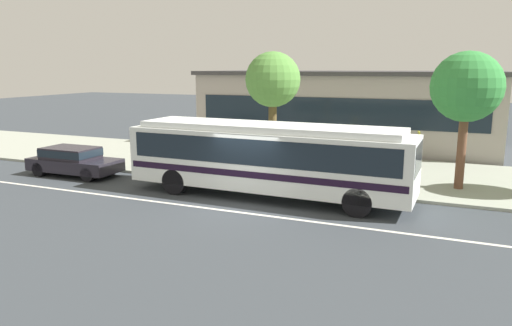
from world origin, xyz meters
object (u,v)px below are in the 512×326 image
object	(u,v)px
bus_stop_sign	(418,155)
pedestrian_walking_along_curb	(241,155)
transit_bus	(268,155)
pedestrian_standing_by_tree	(253,151)
sedan_behind_bus	(73,160)
street_tree_mid_block	(467,88)
pedestrian_waiting_near_sign	(297,153)
street_tree_near_stop	(273,81)

from	to	relation	value
bus_stop_sign	pedestrian_walking_along_curb	bearing A→B (deg)	177.31
transit_bus	pedestrian_standing_by_tree	size ratio (longest dim) A/B	6.30
pedestrian_walking_along_curb	pedestrian_standing_by_tree	world-z (taller)	pedestrian_standing_by_tree
sedan_behind_bus	street_tree_mid_block	world-z (taller)	street_tree_mid_block
bus_stop_sign	street_tree_mid_block	xyz separation A→B (m)	(1.49, 1.79, 2.40)
pedestrian_waiting_near_sign	bus_stop_sign	world-z (taller)	bus_stop_sign
sedan_behind_bus	pedestrian_walking_along_curb	world-z (taller)	pedestrian_walking_along_curb
sedan_behind_bus	pedestrian_walking_along_curb	xyz separation A→B (m)	(7.33, 2.32, 0.37)
pedestrian_walking_along_curb	street_tree_mid_block	xyz separation A→B (m)	(8.87, 1.44, 2.99)
street_tree_mid_block	sedan_behind_bus	bearing A→B (deg)	-166.93
transit_bus	bus_stop_sign	bearing A→B (deg)	20.87
sedan_behind_bus	street_tree_near_stop	distance (m)	9.83
pedestrian_waiting_near_sign	street_tree_near_stop	xyz separation A→B (m)	(-1.65, 1.19, 3.12)
transit_bus	street_tree_mid_block	bearing A→B (deg)	29.44
pedestrian_waiting_near_sign	pedestrian_standing_by_tree	xyz separation A→B (m)	(-1.97, -0.42, 0.02)
bus_stop_sign	sedan_behind_bus	bearing A→B (deg)	-172.37
sedan_behind_bus	street_tree_mid_block	distance (m)	16.96
pedestrian_walking_along_curb	pedestrian_standing_by_tree	size ratio (longest dim) A/B	0.97
transit_bus	street_tree_mid_block	world-z (taller)	street_tree_mid_block
street_tree_near_stop	street_tree_mid_block	world-z (taller)	street_tree_near_stop
pedestrian_waiting_near_sign	street_tree_mid_block	distance (m)	7.30
transit_bus	street_tree_near_stop	size ratio (longest dim) A/B	1.98
pedestrian_standing_by_tree	street_tree_near_stop	world-z (taller)	street_tree_near_stop
bus_stop_sign	transit_bus	bearing A→B (deg)	-159.13
pedestrian_walking_along_curb	pedestrian_standing_by_tree	bearing A→B (deg)	73.87
pedestrian_walking_along_curb	pedestrian_standing_by_tree	xyz separation A→B (m)	(0.23, 0.80, 0.03)
transit_bus	sedan_behind_bus	bearing A→B (deg)	179.97
sedan_behind_bus	street_tree_near_stop	xyz separation A→B (m)	(7.88, 4.73, 3.50)
pedestrian_waiting_near_sign	pedestrian_standing_by_tree	size ratio (longest dim) A/B	0.97
pedestrian_standing_by_tree	street_tree_mid_block	distance (m)	9.15
pedestrian_waiting_near_sign	street_tree_near_stop	distance (m)	3.73
bus_stop_sign	street_tree_near_stop	bearing A→B (deg)	157.98
transit_bus	pedestrian_waiting_near_sign	xyz separation A→B (m)	(0.01, 3.55, -0.52)
pedestrian_waiting_near_sign	street_tree_mid_block	xyz separation A→B (m)	(6.66, 0.22, 2.98)
bus_stop_sign	street_tree_mid_block	bearing A→B (deg)	50.20
bus_stop_sign	street_tree_mid_block	size ratio (longest dim) A/B	0.45
transit_bus	pedestrian_standing_by_tree	xyz separation A→B (m)	(-1.97, 3.12, -0.50)
pedestrian_walking_along_curb	bus_stop_sign	xyz separation A→B (m)	(7.38, -0.35, 0.59)
street_tree_near_stop	pedestrian_walking_along_curb	bearing A→B (deg)	-102.90
sedan_behind_bus	pedestrian_walking_along_curb	distance (m)	7.69
pedestrian_standing_by_tree	bus_stop_sign	xyz separation A→B (m)	(7.15, -1.15, 0.56)
transit_bus	street_tree_near_stop	xyz separation A→B (m)	(-1.65, 4.74, 2.60)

